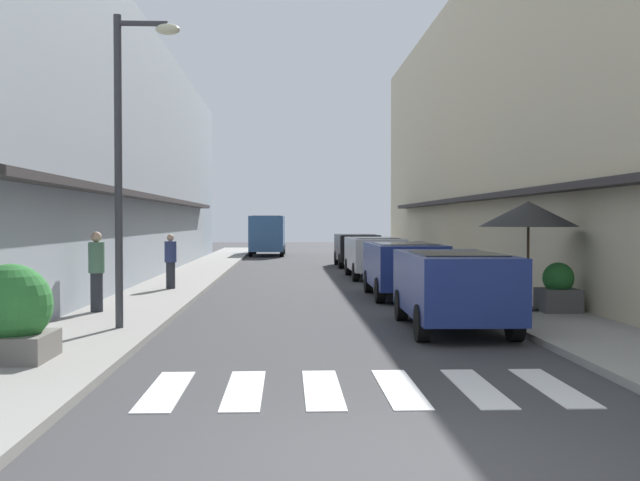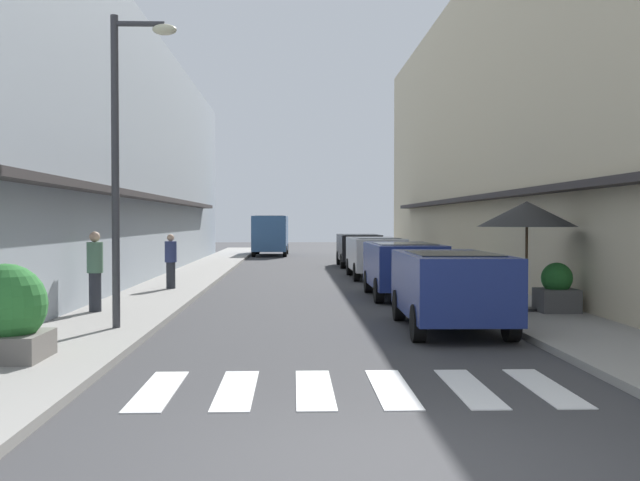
{
  "view_description": "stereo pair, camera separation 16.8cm",
  "coord_description": "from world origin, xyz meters",
  "px_view_note": "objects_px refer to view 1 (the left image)",
  "views": [
    {
      "loc": [
        -0.9,
        -6.12,
        2.06
      ],
      "look_at": [
        0.04,
        15.68,
        1.5
      ],
      "focal_mm": 42.44,
      "sensor_mm": 36.0,
      "label": 1
    },
    {
      "loc": [
        -0.73,
        -6.13,
        2.06
      ],
      "look_at": [
        0.04,
        15.68,
        1.5
      ],
      "focal_mm": 42.44,
      "sensor_mm": 36.0,
      "label": 2
    }
  ],
  "objects_px": {
    "parked_car_far": "(374,253)",
    "cafe_umbrella": "(528,215)",
    "planter_far": "(462,268)",
    "planter_midblock": "(558,290)",
    "planter_corner": "(10,314)",
    "delivery_van": "(268,232)",
    "parked_car_near": "(453,282)",
    "parked_car_distant": "(356,246)",
    "street_lamp": "(128,139)",
    "pedestrian_walking_far": "(171,260)",
    "parked_car_mid": "(403,263)",
    "pedestrian_walking_near": "(96,270)"
  },
  "relations": [
    {
      "from": "pedestrian_walking_far",
      "to": "delivery_van",
      "type": "bearing_deg",
      "value": 66.41
    },
    {
      "from": "street_lamp",
      "to": "planter_far",
      "type": "xyz_separation_m",
      "value": [
        8.2,
        9.0,
        -2.93
      ]
    },
    {
      "from": "delivery_van",
      "to": "cafe_umbrella",
      "type": "height_order",
      "value": "cafe_umbrella"
    },
    {
      "from": "planter_corner",
      "to": "pedestrian_walking_far",
      "type": "bearing_deg",
      "value": 87.36
    },
    {
      "from": "cafe_umbrella",
      "to": "street_lamp",
      "type": "bearing_deg",
      "value": -164.02
    },
    {
      "from": "parked_car_far",
      "to": "planter_corner",
      "type": "xyz_separation_m",
      "value": [
        -6.98,
        -16.38,
        -0.16
      ]
    },
    {
      "from": "cafe_umbrella",
      "to": "planter_corner",
      "type": "xyz_separation_m",
      "value": [
        -9.08,
        -5.47,
        -1.44
      ]
    },
    {
      "from": "pedestrian_walking_near",
      "to": "delivery_van",
      "type": "bearing_deg",
      "value": -17.38
    },
    {
      "from": "delivery_van",
      "to": "street_lamp",
      "type": "bearing_deg",
      "value": -93.13
    },
    {
      "from": "pedestrian_walking_far",
      "to": "pedestrian_walking_near",
      "type": "bearing_deg",
      "value": -115.75
    },
    {
      "from": "pedestrian_walking_far",
      "to": "cafe_umbrella",
      "type": "bearing_deg",
      "value": -51.64
    },
    {
      "from": "cafe_umbrella",
      "to": "pedestrian_walking_far",
      "type": "height_order",
      "value": "cafe_umbrella"
    },
    {
      "from": "parked_car_distant",
      "to": "pedestrian_walking_far",
      "type": "xyz_separation_m",
      "value": [
        -6.47,
        -12.18,
        0.01
      ]
    },
    {
      "from": "parked_car_near",
      "to": "parked_car_distant",
      "type": "xyz_separation_m",
      "value": [
        0.0,
        19.91,
        0.0
      ]
    },
    {
      "from": "parked_car_near",
      "to": "parked_car_far",
      "type": "bearing_deg",
      "value": 90.0
    },
    {
      "from": "delivery_van",
      "to": "parked_car_mid",
      "type": "bearing_deg",
      "value": -80.22
    },
    {
      "from": "planter_far",
      "to": "parked_car_distant",
      "type": "bearing_deg",
      "value": 101.24
    },
    {
      "from": "street_lamp",
      "to": "pedestrian_walking_near",
      "type": "xyz_separation_m",
      "value": [
        -1.2,
        2.46,
        -2.53
      ]
    },
    {
      "from": "parked_car_near",
      "to": "parked_car_far",
      "type": "relative_size",
      "value": 0.95
    },
    {
      "from": "parked_car_mid",
      "to": "planter_far",
      "type": "distance_m",
      "value": 3.48
    },
    {
      "from": "pedestrian_walking_far",
      "to": "planter_midblock",
      "type": "bearing_deg",
      "value": -50.99
    },
    {
      "from": "parked_car_far",
      "to": "cafe_umbrella",
      "type": "xyz_separation_m",
      "value": [
        2.1,
        -10.92,
        1.28
      ]
    },
    {
      "from": "pedestrian_walking_far",
      "to": "street_lamp",
      "type": "bearing_deg",
      "value": -104.82
    },
    {
      "from": "parked_car_mid",
      "to": "street_lamp",
      "type": "bearing_deg",
      "value": -133.42
    },
    {
      "from": "street_lamp",
      "to": "parked_car_near",
      "type": "bearing_deg",
      "value": 2.15
    },
    {
      "from": "parked_car_distant",
      "to": "delivery_van",
      "type": "relative_size",
      "value": 0.77
    },
    {
      "from": "delivery_van",
      "to": "parked_car_near",
      "type": "bearing_deg",
      "value": -82.12
    },
    {
      "from": "parked_car_distant",
      "to": "planter_midblock",
      "type": "relative_size",
      "value": 3.98
    },
    {
      "from": "parked_car_mid",
      "to": "parked_car_distant",
      "type": "distance_m",
      "value": 13.81
    },
    {
      "from": "parked_car_near",
      "to": "pedestrian_walking_far",
      "type": "distance_m",
      "value": 10.08
    },
    {
      "from": "cafe_umbrella",
      "to": "planter_corner",
      "type": "relative_size",
      "value": 1.76
    },
    {
      "from": "parked_car_distant",
      "to": "pedestrian_walking_near",
      "type": "bearing_deg",
      "value": -112.14
    },
    {
      "from": "parked_car_distant",
      "to": "cafe_umbrella",
      "type": "xyz_separation_m",
      "value": [
        2.1,
        -17.82,
        1.28
      ]
    },
    {
      "from": "parked_car_distant",
      "to": "cafe_umbrella",
      "type": "bearing_deg",
      "value": -83.29
    },
    {
      "from": "parked_car_distant",
      "to": "parked_car_near",
      "type": "bearing_deg",
      "value": -90.0
    },
    {
      "from": "parked_car_far",
      "to": "pedestrian_walking_far",
      "type": "height_order",
      "value": "pedestrian_walking_far"
    },
    {
      "from": "parked_car_near",
      "to": "pedestrian_walking_near",
      "type": "height_order",
      "value": "pedestrian_walking_near"
    },
    {
      "from": "cafe_umbrella",
      "to": "planter_far",
      "type": "distance_m",
      "value": 6.87
    },
    {
      "from": "cafe_umbrella",
      "to": "parked_car_near",
      "type": "bearing_deg",
      "value": -135.09
    },
    {
      "from": "parked_car_distant",
      "to": "planter_far",
      "type": "distance_m",
      "value": 11.36
    },
    {
      "from": "delivery_van",
      "to": "planter_midblock",
      "type": "bearing_deg",
      "value": -76.55
    },
    {
      "from": "street_lamp",
      "to": "planter_midblock",
      "type": "height_order",
      "value": "street_lamp"
    },
    {
      "from": "planter_midblock",
      "to": "planter_corner",
      "type": "bearing_deg",
      "value": -151.57
    },
    {
      "from": "parked_car_far",
      "to": "planter_corner",
      "type": "bearing_deg",
      "value": -113.07
    },
    {
      "from": "parked_car_near",
      "to": "street_lamp",
      "type": "bearing_deg",
      "value": -177.85
    },
    {
      "from": "parked_car_far",
      "to": "pedestrian_walking_far",
      "type": "distance_m",
      "value": 8.34
    },
    {
      "from": "planter_midblock",
      "to": "delivery_van",
      "type": "bearing_deg",
      "value": 103.45
    },
    {
      "from": "parked_car_distant",
      "to": "delivery_van",
      "type": "xyz_separation_m",
      "value": [
        -4.29,
        11.06,
        0.48
      ]
    },
    {
      "from": "parked_car_near",
      "to": "pedestrian_walking_far",
      "type": "relative_size",
      "value": 2.68
    },
    {
      "from": "parked_car_far",
      "to": "cafe_umbrella",
      "type": "distance_m",
      "value": 11.19
    }
  ]
}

